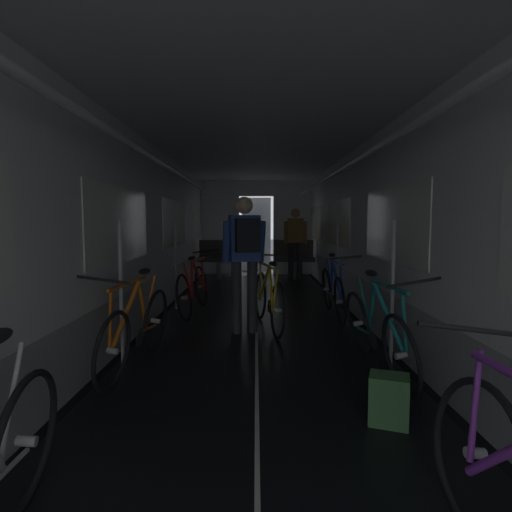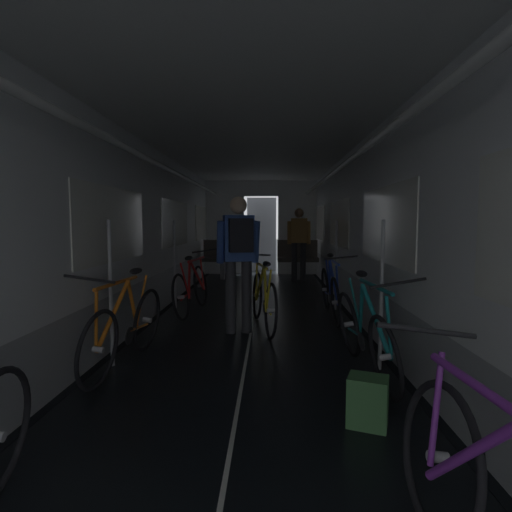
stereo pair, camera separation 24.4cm
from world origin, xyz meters
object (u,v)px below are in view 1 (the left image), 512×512
object	(u,v)px
bicycle_teal	(376,332)
bicycle_blue	(333,291)
bicycle_red	(193,288)
backpack_on_floor	(388,400)
person_standing_near_bench	(295,239)
bicycle_yellow_in_aisle	(268,299)
person_cyclist_aisle	(244,252)
bench_seat_far_left	(218,256)
bench_seat_far_right	(293,256)
bicycle_orange	(136,329)

from	to	relation	value
bicycle_teal	bicycle_blue	distance (m)	2.14
bicycle_red	backpack_on_floor	world-z (taller)	bicycle_red
bicycle_red	person_standing_near_bench	distance (m)	3.83
bicycle_yellow_in_aisle	bicycle_teal	bearing A→B (deg)	-59.18
backpack_on_floor	bicycle_teal	bearing A→B (deg)	78.39
bicycle_red	person_standing_near_bench	xyz separation A→B (m)	(1.85, 3.30, 0.60)
bicycle_teal	person_cyclist_aisle	bearing A→B (deg)	133.22
bench_seat_far_left	bench_seat_far_right	xyz separation A→B (m)	(1.80, 0.00, 0.00)
bicycle_orange	backpack_on_floor	size ratio (longest dim) A/B	4.98
bench_seat_far_left	bicycle_yellow_in_aisle	bearing A→B (deg)	-76.87
person_cyclist_aisle	bicycle_yellow_in_aisle	xyz separation A→B (m)	(0.30, 0.26, -0.63)
bicycle_teal	person_cyclist_aisle	distance (m)	1.92
bench_seat_far_right	bicycle_blue	xyz separation A→B (m)	(0.20, -3.96, -0.19)
bench_seat_far_left	bicycle_teal	world-z (taller)	bicycle_teal
bicycle_teal	backpack_on_floor	size ratio (longest dim) A/B	4.99
bench_seat_far_left	bicycle_teal	distance (m)	6.42
bench_seat_far_left	bicycle_yellow_in_aisle	size ratio (longest dim) A/B	0.59
bicycle_red	bench_seat_far_right	bearing A→B (deg)	63.36
bench_seat_far_left	bicycle_blue	world-z (taller)	bench_seat_far_left
bicycle_orange	person_cyclist_aisle	bearing A→B (deg)	51.06
bicycle_orange	person_cyclist_aisle	xyz separation A→B (m)	(0.98, 1.22, 0.63)
bicycle_blue	bicycle_yellow_in_aisle	size ratio (longest dim) A/B	1.01
bench_seat_far_right	bicycle_orange	world-z (taller)	bench_seat_far_right
bench_seat_far_right	bicycle_yellow_in_aisle	world-z (taller)	bench_seat_far_right
bench_seat_far_right	bicycle_yellow_in_aisle	bearing A→B (deg)	-99.36
bench_seat_far_left	backpack_on_floor	distance (m)	7.29
bench_seat_far_right	bicycle_red	distance (m)	4.12
bicycle_yellow_in_aisle	bicycle_red	bearing A→B (deg)	142.40
bicycle_red	bicycle_orange	bearing A→B (deg)	-94.43
bicycle_red	bicycle_blue	world-z (taller)	bicycle_red
bicycle_red	bicycle_orange	distance (m)	2.33
bench_seat_far_left	backpack_on_floor	world-z (taller)	bench_seat_far_left
bench_seat_far_right	backpack_on_floor	distance (m)	7.06
backpack_on_floor	bicycle_blue	bearing A→B (deg)	86.27
bicycle_red	bicycle_teal	distance (m)	3.17
person_standing_near_bench	bicycle_teal	bearing A→B (deg)	-88.04
backpack_on_floor	person_cyclist_aisle	bearing A→B (deg)	114.69
bench_seat_far_right	bicycle_blue	distance (m)	3.97
person_cyclist_aisle	bench_seat_far_left	bearing A→B (deg)	99.02
bench_seat_far_right	person_cyclist_aisle	bearing A→B (deg)	-102.28
backpack_on_floor	person_standing_near_bench	bearing A→B (deg)	90.00
person_cyclist_aisle	bicycle_teal	bearing A→B (deg)	-46.78
bicycle_blue	bicycle_yellow_in_aisle	bearing A→B (deg)	-149.42
person_standing_near_bench	bicycle_yellow_in_aisle	bearing A→B (deg)	-100.23
bicycle_red	backpack_on_floor	xyz separation A→B (m)	(1.85, -3.38, -0.21)
bicycle_yellow_in_aisle	backpack_on_floor	bearing A→B (deg)	-73.55
backpack_on_floor	bench_seat_far_right	bearing A→B (deg)	90.02
bicycle_yellow_in_aisle	backpack_on_floor	distance (m)	2.65
bench_seat_far_left	bicycle_teal	bearing A→B (deg)	-71.87
bicycle_red	backpack_on_floor	distance (m)	3.86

